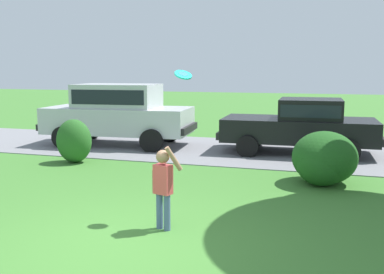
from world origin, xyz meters
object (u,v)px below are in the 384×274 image
Objects in this scene: parked_sedan at (302,124)px; frisbee at (183,75)px; parked_suv at (118,111)px; child_thrower at (163,183)px.

parked_sedan is 6.49m from frisbee.
parked_suv is (-5.59, -0.24, 0.23)m from parked_sedan.
child_thrower is at bearing -98.77° from frisbee.
parked_sedan is 14.72× the size of frisbee.
parked_suv reaches higher than parked_sedan.
parked_suv is at bearing 124.52° from frisbee.
parked_sedan is at bearing 76.03° from frisbee.
frisbee is at bearing 81.23° from child_thrower.
parked_suv reaches higher than child_thrower.
parked_sedan is 3.46× the size of child_thrower.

